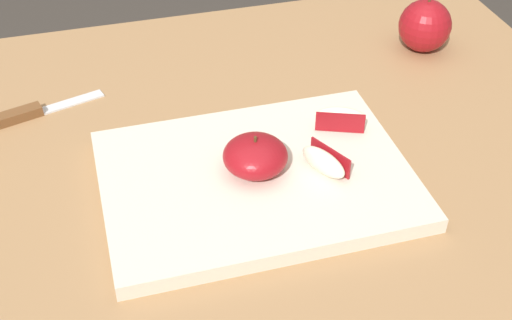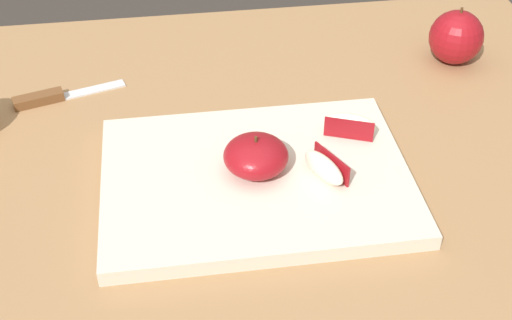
# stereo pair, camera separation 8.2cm
# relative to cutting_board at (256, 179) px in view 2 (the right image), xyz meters

# --- Properties ---
(dining_table) EXTENTS (1.15, 0.80, 0.78)m
(dining_table) POSITION_rel_cutting_board_xyz_m (-0.05, 0.07, -0.13)
(dining_table) COLOR #9E754C
(dining_table) RESTS_ON ground_plane
(cutting_board) EXTENTS (0.37, 0.27, 0.02)m
(cutting_board) POSITION_rel_cutting_board_xyz_m (0.00, 0.00, 0.00)
(cutting_board) COLOR beige
(cutting_board) RESTS_ON dining_table
(apple_half_skin_up) EXTENTS (0.08, 0.08, 0.05)m
(apple_half_skin_up) POSITION_rel_cutting_board_xyz_m (0.00, 0.01, 0.03)
(apple_half_skin_up) COLOR maroon
(apple_half_skin_up) RESTS_ON cutting_board
(apple_wedge_middle) EXTENTS (0.05, 0.07, 0.03)m
(apple_wedge_middle) POSITION_rel_cutting_board_xyz_m (0.08, -0.02, 0.02)
(apple_wedge_middle) COLOR #F4EACC
(apple_wedge_middle) RESTS_ON cutting_board
(apple_wedge_front) EXTENTS (0.07, 0.05, 0.03)m
(apple_wedge_front) POSITION_rel_cutting_board_xyz_m (0.13, 0.06, 0.02)
(apple_wedge_front) COLOR #F4EACC
(apple_wedge_front) RESTS_ON cutting_board
(paring_knife) EXTENTS (0.16, 0.06, 0.01)m
(paring_knife) POSITION_rel_cutting_board_xyz_m (-0.27, 0.23, -0.00)
(paring_knife) COLOR silver
(paring_knife) RESTS_ON dining_table
(whole_apple_red_delicious) EXTENTS (0.08, 0.08, 0.09)m
(whole_apple_red_delicious) POSITION_rel_cutting_board_xyz_m (0.34, 0.25, 0.03)
(whole_apple_red_delicious) COLOR maroon
(whole_apple_red_delicious) RESTS_ON dining_table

